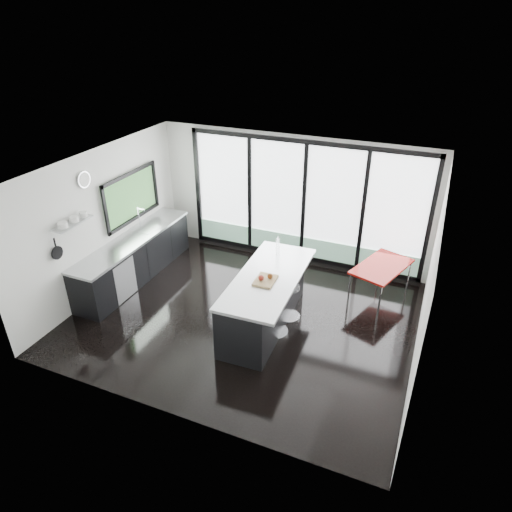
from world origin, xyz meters
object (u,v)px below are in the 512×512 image
at_px(bar_stool_far, 289,301).
at_px(island, 264,299).
at_px(red_table, 380,281).
at_px(bar_stool_near, 275,314).

bearing_deg(bar_stool_far, island, -156.75).
relative_size(bar_stool_far, red_table, 0.52).
height_order(bar_stool_near, bar_stool_far, bar_stool_near).
bearing_deg(island, bar_stool_far, 44.83).
height_order(bar_stool_far, red_table, red_table).
bearing_deg(red_table, bar_stool_near, -128.54).
bearing_deg(island, red_table, 43.93).
bearing_deg(red_table, island, -136.07).
height_order(island, bar_stool_near, island).
bearing_deg(red_table, bar_stool_far, -136.30).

